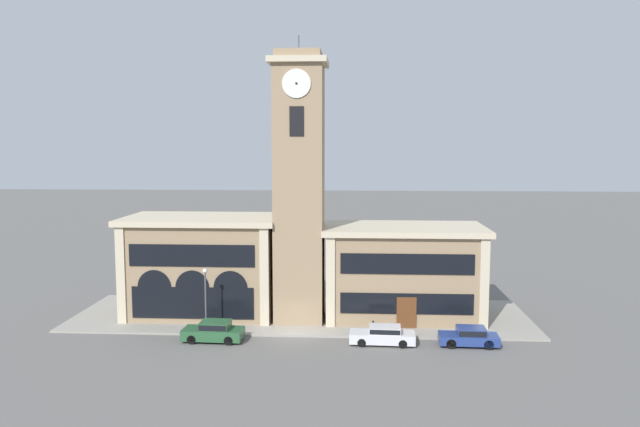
{
  "coord_description": "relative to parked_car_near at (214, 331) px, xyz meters",
  "views": [
    {
      "loc": [
        4.45,
        -44.49,
        14.09
      ],
      "look_at": [
        1.75,
        2.41,
        8.94
      ],
      "focal_mm": 35.0,
      "sensor_mm": 36.0,
      "label": 1
    }
  ],
  "objects": [
    {
      "name": "ground_plane",
      "position": [
        5.73,
        1.22,
        -0.76
      ],
      "size": [
        300.0,
        300.0,
        0.0
      ],
      "primitive_type": "plane",
      "color": "#605E5B"
    },
    {
      "name": "sidewalk_kerb",
      "position": [
        5.73,
        6.93,
        -0.69
      ],
      "size": [
        37.13,
        11.41,
        0.15
      ],
      "color": "gray",
      "rests_on": "ground_plane"
    },
    {
      "name": "clock_tower",
      "position": [
        5.73,
        5.53,
        9.95
      ],
      "size": [
        4.51,
        4.51,
        22.49
      ],
      "color": "#937A5B",
      "rests_on": "ground_plane"
    },
    {
      "name": "town_hall_left_wing",
      "position": [
        -2.48,
        7.09,
        3.39
      ],
      "size": [
        12.7,
        7.71,
        8.25
      ],
      "color": "#937A5B",
      "rests_on": "ground_plane"
    },
    {
      "name": "town_hall_right_wing",
      "position": [
        14.12,
        7.1,
        3.06
      ],
      "size": [
        13.06,
        7.71,
        7.58
      ],
      "color": "#937A5B",
      "rests_on": "ground_plane"
    },
    {
      "name": "parked_car_near",
      "position": [
        0.0,
        0.0,
        0.0
      ],
      "size": [
        4.39,
        2.05,
        1.46
      ],
      "rotation": [
        0.0,
        0.0,
        3.1
      ],
      "color": "#285633",
      "rests_on": "ground_plane"
    },
    {
      "name": "parked_car_mid",
      "position": [
        12.19,
        0.0,
        -0.07
      ],
      "size": [
        4.69,
        1.91,
        1.32
      ],
      "rotation": [
        0.0,
        0.0,
        3.1
      ],
      "color": "silver",
      "rests_on": "ground_plane"
    },
    {
      "name": "parked_car_far",
      "position": [
        18.26,
        -0.0,
        -0.06
      ],
      "size": [
        4.21,
        1.94,
        1.33
      ],
      "rotation": [
        0.0,
        0.0,
        3.1
      ],
      "color": "navy",
      "rests_on": "ground_plane"
    },
    {
      "name": "street_lamp",
      "position": [
        -0.94,
        1.55,
        2.66
      ],
      "size": [
        0.36,
        0.36,
        4.86
      ],
      "color": "#4C4C51",
      "rests_on": "sidewalk_kerb"
    },
    {
      "name": "bollard",
      "position": [
        11.52,
        1.75,
        -0.09
      ],
      "size": [
        0.18,
        0.18,
        1.06
      ],
      "color": "black",
      "rests_on": "sidewalk_kerb"
    }
  ]
}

